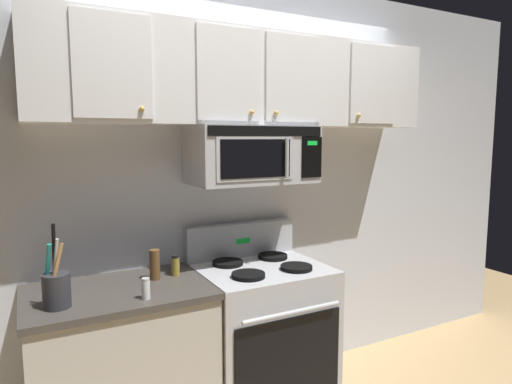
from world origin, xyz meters
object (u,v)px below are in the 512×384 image
salt_shaker (146,289)px  spice_jar (176,265)px  over_range_microwave (252,155)px  utensil_crock_charcoal (56,288)px  stove_range (261,335)px  pepper_mill (155,265)px

salt_shaker → spice_jar: bearing=50.5°
over_range_microwave → spice_jar: over_range_microwave is taller
over_range_microwave → utensil_crock_charcoal: (-1.14, -0.25, -0.58)m
stove_range → spice_jar: (-0.51, 0.08, 0.49)m
stove_range → spice_jar: bearing=170.9°
utensil_crock_charcoal → spice_jar: 0.67m
utensil_crock_charcoal → salt_shaker: bearing=-11.7°
utensil_crock_charcoal → pepper_mill: (0.51, 0.20, -0.01)m
utensil_crock_charcoal → spice_jar: (0.63, 0.21, -0.04)m
over_range_microwave → spice_jar: size_ratio=6.47×
salt_shaker → pepper_mill: pepper_mill is taller
over_range_microwave → utensil_crock_charcoal: over_range_microwave is taller
utensil_crock_charcoal → spice_jar: utensil_crock_charcoal is taller
stove_range → salt_shaker: size_ratio=10.77×
stove_range → spice_jar: 0.71m
pepper_mill → spice_jar: size_ratio=1.42×
salt_shaker → spice_jar: spice_jar is taller
over_range_microwave → utensil_crock_charcoal: size_ratio=1.92×
over_range_microwave → spice_jar: (-0.51, -0.04, -0.62)m
stove_range → utensil_crock_charcoal: utensil_crock_charcoal is taller
salt_shaker → utensil_crock_charcoal: bearing=168.3°
stove_range → spice_jar: size_ratio=9.54×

